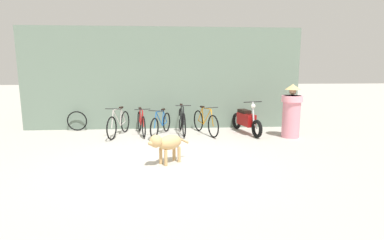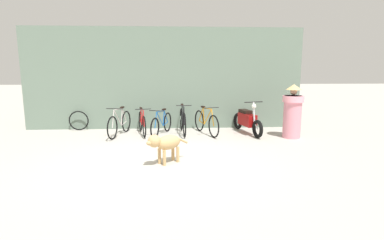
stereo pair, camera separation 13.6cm
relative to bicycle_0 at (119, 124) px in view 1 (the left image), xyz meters
The scene contains 11 objects.
ground_plane 2.95m from the bicycle_0, 63.32° to the right, with size 60.00×60.00×0.00m, color #ADA89E.
shop_wall_back 2.13m from the bicycle_0, 39.20° to the left, with size 9.08×0.20×3.29m.
bicycle_0 is the anchor object (origin of this frame).
bicycle_1 0.67m from the bicycle_0, 13.07° to the left, with size 0.50×1.56×0.83m.
bicycle_2 1.25m from the bicycle_0, ahead, with size 0.63×1.56×0.80m.
bicycle_3 1.90m from the bicycle_0, ahead, with size 0.46×1.73×0.93m.
bicycle_4 2.60m from the bicycle_0, ahead, with size 0.64×1.62×0.87m.
motorcycle 3.87m from the bicycle_0, ahead, with size 0.63×1.85×1.03m.
stray_dog 3.12m from the bicycle_0, 62.42° to the right, with size 0.89×0.76×0.67m.
person_in_robes 5.08m from the bicycle_0, ahead, with size 0.77×0.77×1.55m.
spare_tire_left 1.68m from the bicycle_0, 150.46° to the left, with size 0.64×0.05×0.64m.
Camera 1 is at (0.21, -6.26, 2.02)m, focal length 28.00 mm.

